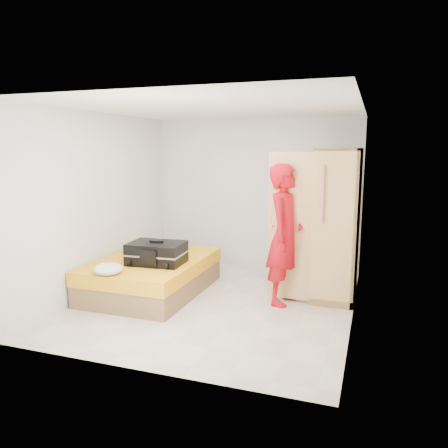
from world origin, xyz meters
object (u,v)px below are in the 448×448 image
(bed, at_px, (152,275))
(wardrobe, at_px, (333,227))
(suitcase, at_px, (157,253))
(person, at_px, (285,235))
(round_cushion, at_px, (108,269))

(bed, bearing_deg, wardrobe, 16.41)
(wardrobe, distance_m, suitcase, 2.52)
(wardrobe, height_order, person, wardrobe)
(person, bearing_deg, round_cushion, 126.57)
(bed, xyz_separation_m, person, (1.92, 0.19, 0.70))
(wardrobe, xyz_separation_m, person, (-0.58, -0.55, -0.05))
(bed, height_order, round_cushion, round_cushion)
(round_cushion, bearing_deg, person, 27.65)
(bed, bearing_deg, person, 5.51)
(wardrobe, xyz_separation_m, round_cushion, (-2.64, -1.63, -0.43))
(person, distance_m, suitcase, 1.80)
(person, height_order, suitcase, person)
(bed, distance_m, round_cushion, 0.96)
(person, height_order, round_cushion, person)
(bed, relative_size, suitcase, 2.51)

